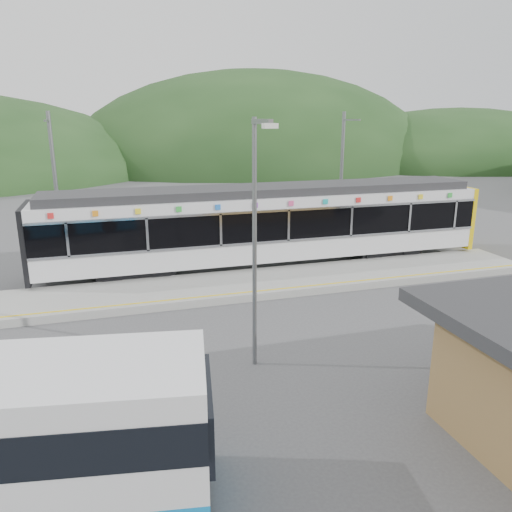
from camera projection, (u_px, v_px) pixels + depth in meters
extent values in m
plane|color=#4C4C4F|center=(263.00, 319.00, 17.25)|extent=(120.00, 120.00, 0.00)
ellipsoid|color=#1E3D19|center=(256.00, 165.00, 71.47)|extent=(52.00, 39.00, 26.00)
ellipsoid|color=#1E3D19|center=(455.00, 164.00, 73.97)|extent=(44.00, 33.00, 16.00)
cube|color=#9E9E99|center=(239.00, 285.00, 20.25)|extent=(26.00, 3.20, 0.30)
cube|color=yellow|center=(247.00, 292.00, 19.01)|extent=(26.00, 0.10, 0.01)
cube|color=black|center=(135.00, 271.00, 21.62)|extent=(3.20, 2.20, 0.56)
cube|color=black|center=(381.00, 250.00, 24.94)|extent=(3.20, 2.20, 0.56)
cube|color=silver|center=(267.00, 245.00, 23.08)|extent=(20.00, 2.90, 0.92)
cube|color=black|center=(267.00, 220.00, 22.76)|extent=(20.00, 2.96, 1.45)
cube|color=silver|center=(278.00, 241.00, 21.56)|extent=(20.00, 0.05, 0.10)
cube|color=silver|center=(278.00, 211.00, 21.19)|extent=(20.00, 0.05, 0.10)
cube|color=silver|center=(267.00, 199.00, 22.50)|extent=(20.00, 2.90, 0.45)
cube|color=#2D2D30|center=(267.00, 190.00, 22.39)|extent=(19.40, 2.50, 0.36)
cube|color=yellow|center=(454.00, 214.00, 25.65)|extent=(0.24, 2.92, 3.00)
cube|color=black|center=(28.00, 242.00, 20.05)|extent=(0.20, 2.92, 3.00)
cube|color=silver|center=(67.00, 240.00, 19.02)|extent=(0.10, 0.05, 1.35)
cube|color=silver|center=(147.00, 235.00, 19.85)|extent=(0.10, 0.05, 1.35)
cube|color=silver|center=(221.00, 230.00, 20.68)|extent=(0.10, 0.05, 1.35)
cube|color=silver|center=(289.00, 225.00, 21.51)|extent=(0.10, 0.05, 1.35)
cube|color=silver|center=(351.00, 221.00, 22.34)|extent=(0.10, 0.05, 1.35)
cube|color=silver|center=(410.00, 218.00, 23.17)|extent=(0.10, 0.05, 1.35)
cube|color=silver|center=(455.00, 215.00, 23.86)|extent=(0.10, 0.05, 1.35)
cube|color=red|center=(51.00, 216.00, 18.63)|extent=(0.22, 0.04, 0.22)
cube|color=orange|center=(95.00, 214.00, 19.08)|extent=(0.22, 0.04, 0.22)
cube|color=yellow|center=(138.00, 211.00, 19.52)|extent=(0.22, 0.04, 0.22)
cube|color=green|center=(179.00, 209.00, 19.96)|extent=(0.22, 0.04, 0.22)
cube|color=blue|center=(218.00, 207.00, 20.41)|extent=(0.22, 0.04, 0.22)
cube|color=purple|center=(255.00, 205.00, 20.85)|extent=(0.22, 0.04, 0.22)
cube|color=#E54C8C|center=(291.00, 203.00, 21.29)|extent=(0.22, 0.04, 0.22)
cube|color=#19A5A5|center=(326.00, 202.00, 21.73)|extent=(0.22, 0.04, 0.22)
cube|color=red|center=(359.00, 200.00, 22.18)|extent=(0.22, 0.04, 0.22)
cube|color=orange|center=(390.00, 198.00, 22.62)|extent=(0.22, 0.04, 0.22)
cube|color=yellow|center=(421.00, 197.00, 23.06)|extent=(0.22, 0.04, 0.22)
cube|color=green|center=(450.00, 195.00, 23.50)|extent=(0.22, 0.04, 0.22)
cylinder|color=slate|center=(57.00, 192.00, 22.30)|extent=(0.18, 0.18, 7.00)
cube|color=slate|center=(47.00, 120.00, 20.72)|extent=(0.08, 1.80, 0.08)
cylinder|color=slate|center=(341.00, 181.00, 26.17)|extent=(0.18, 0.18, 7.00)
cube|color=slate|center=(351.00, 120.00, 24.60)|extent=(0.08, 1.80, 0.08)
cylinder|color=black|center=(118.00, 485.00, 8.90)|extent=(1.24, 2.58, 0.85)
cylinder|color=slate|center=(255.00, 249.00, 13.24)|extent=(0.12, 0.12, 6.76)
cube|color=slate|center=(260.00, 122.00, 11.89)|extent=(0.20, 1.13, 0.12)
cube|color=silver|center=(267.00, 126.00, 11.45)|extent=(0.36, 0.21, 0.12)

